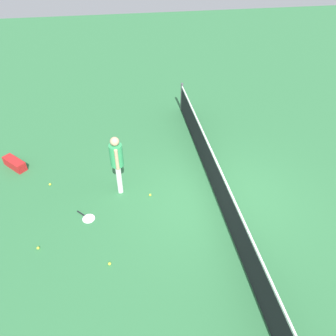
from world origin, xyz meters
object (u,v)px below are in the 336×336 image
tennis_racket_near_player (88,218)px  player_near_side (117,160)px  tennis_ball_baseline (150,195)px  tennis_ball_by_net (110,264)px  tennis_ball_midcourt (50,184)px  tennis_ball_near_player (38,248)px  equipment_bag (15,164)px

tennis_racket_near_player → player_near_side: bearing=138.6°
tennis_ball_baseline → player_near_side: bearing=-117.4°
player_near_side → tennis_ball_by_net: bearing=-8.1°
tennis_ball_midcourt → tennis_ball_baseline: same height
tennis_racket_near_player → tennis_ball_baseline: size_ratio=8.19×
tennis_ball_near_player → tennis_racket_near_player: bearing=125.1°
player_near_side → tennis_ball_near_player: bearing=-48.3°
tennis_ball_near_player → tennis_ball_baseline: same height
tennis_racket_near_player → equipment_bag: (-2.42, -2.18, 0.13)m
player_near_side → tennis_racket_near_player: player_near_side is taller
tennis_ball_near_player → tennis_ball_by_net: bearing=66.9°
tennis_ball_by_net → tennis_ball_baseline: 2.30m
tennis_ball_by_net → tennis_ball_midcourt: size_ratio=1.00×
tennis_racket_near_player → equipment_bag: size_ratio=0.70×
player_near_side → tennis_ball_near_player: 2.78m
equipment_bag → tennis_ball_by_net: bearing=34.8°
player_near_side → tennis_racket_near_player: 1.63m
tennis_racket_near_player → tennis_ball_midcourt: size_ratio=8.19×
tennis_ball_baseline → equipment_bag: (-1.85, -3.81, 0.11)m
tennis_racket_near_player → tennis_ball_near_player: 1.33m
player_near_side → equipment_bag: bearing=-115.5°
tennis_ball_by_net → tennis_ball_baseline: same height
tennis_ball_near_player → tennis_ball_baseline: size_ratio=1.00×
player_near_side → tennis_ball_baseline: 1.31m
player_near_side → tennis_ball_midcourt: (-0.47, -1.94, -0.98)m
tennis_racket_near_player → tennis_ball_baseline: tennis_ball_baseline is taller
tennis_racket_near_player → tennis_ball_by_net: size_ratio=8.19×
tennis_racket_near_player → equipment_bag: 3.25m
tennis_ball_near_player → equipment_bag: (-3.18, -1.09, 0.11)m
tennis_ball_by_net → tennis_ball_baseline: size_ratio=1.00×
player_near_side → tennis_ball_by_net: size_ratio=25.76×
tennis_ball_midcourt → tennis_ball_baseline: size_ratio=1.00×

